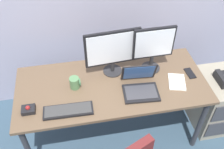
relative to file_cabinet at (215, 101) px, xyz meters
The scene contains 11 objects.
ground_plane 1.17m from the file_cabinet, behind, with size 8.00×8.00×0.00m, color #344B5D.
desk 1.18m from the file_cabinet, behind, with size 1.74×0.77×0.75m.
file_cabinet is the anchor object (origin of this frame).
monitor_main 1.30m from the file_cabinet, 168.99° to the left, with size 0.51×0.18×0.46m.
monitor_side 1.01m from the file_cabinet, 165.28° to the left, with size 0.38×0.18×0.46m.
keyboard 1.61m from the file_cabinet, behind, with size 0.41×0.15×0.03m.
laptop 1.01m from the file_cabinet, behind, with size 0.33×0.32×0.23m.
trackball_mouse 1.91m from the file_cabinet, behind, with size 0.11×0.09×0.07m.
coffee_mug 1.53m from the file_cabinet, behind, with size 0.10×0.09×0.11m.
paper_notepad 0.69m from the file_cabinet, behind, with size 0.15×0.21×0.01m, color white.
cell_phone 0.57m from the file_cabinet, behind, with size 0.07×0.14×0.01m, color black.
Camera 1 is at (-0.30, -1.61, 2.44)m, focal length 41.20 mm.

